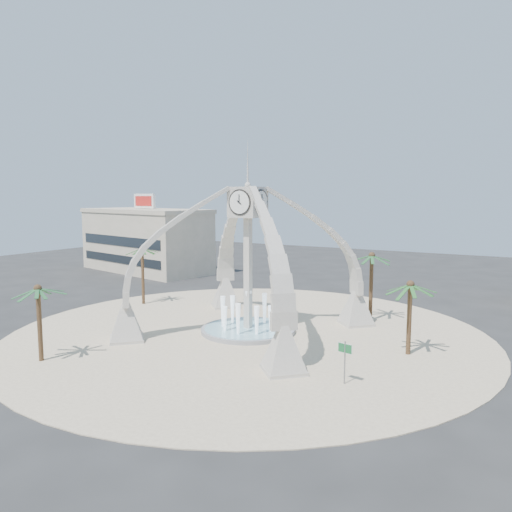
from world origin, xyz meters
The scene contains 10 objects.
ground centered at (0.00, 0.00, 0.00)m, with size 140.00×140.00×0.00m, color #282828.
plaza centered at (0.00, 0.00, 0.03)m, with size 40.00×40.00×0.06m, color beige.
clock_tower centered at (0.00, 0.00, 6.49)m, with size 17.94×17.94×16.30m.
fountain centered at (0.00, 0.00, 0.29)m, with size 8.00×8.00×3.62m.
building_nw centered at (-32.00, 22.00, 4.83)m, with size 23.75×13.73×11.90m.
palm_east centered at (13.22, 0.83, 5.15)m, with size 4.44×4.44×5.92m.
palm_west centered at (-15.52, 3.83, 5.91)m, with size 3.75×3.75×6.66m.
palm_north centered at (7.71, 9.19, 6.03)m, with size 4.65×4.65×6.85m.
palm_south centered at (-8.64, -13.75, 5.12)m, with size 3.85×3.85×5.86m.
street_sign centered at (11.29, -7.07, 1.97)m, with size 1.00×0.22×2.75m.
Camera 1 is at (21.62, -35.28, 11.55)m, focal length 35.00 mm.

